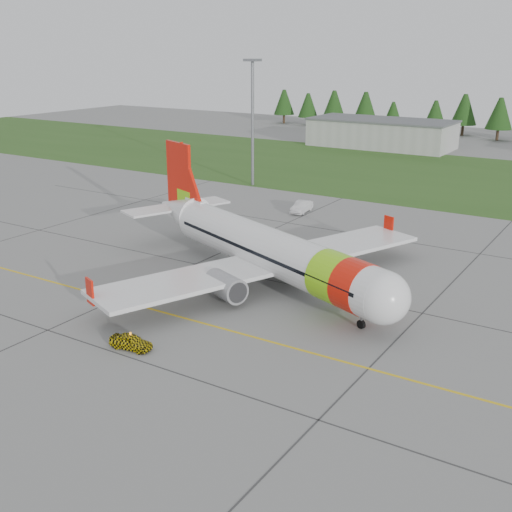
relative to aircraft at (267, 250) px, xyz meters
The scene contains 8 objects.
ground 20.32m from the aircraft, 73.86° to the right, with size 320.00×320.00×0.00m, color gray.
aircraft is the anchor object (origin of this frame).
follow_me_car 18.17m from the aircraft, 94.01° to the right, with size 1.40×1.18×3.47m, color #DBC30C.
service_van 28.83m from the aircraft, 111.56° to the left, with size 1.70×1.61×4.88m, color silver.
grass_strip 63.10m from the aircraft, 84.93° to the left, with size 320.00×50.00×0.03m, color #30561E.
taxi_guideline 13.00m from the aircraft, 63.65° to the right, with size 120.00×0.25×0.02m, color gold.
hangar_west 93.99m from the aircraft, 105.07° to the left, with size 32.00×14.00×6.00m, color #A8A8A3.
floodlight_mast 47.37m from the aircraft, 124.29° to the left, with size 0.50×0.50×20.00m, color slate.
Camera 1 is at (25.37, -31.62, 22.30)m, focal length 45.00 mm.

